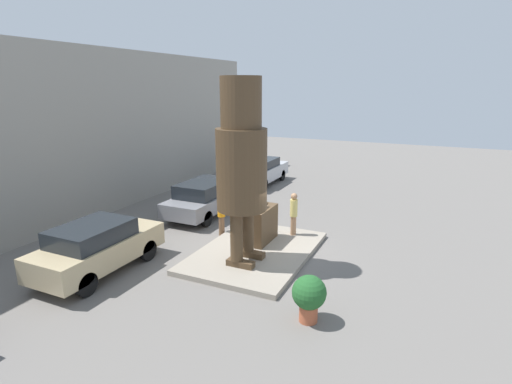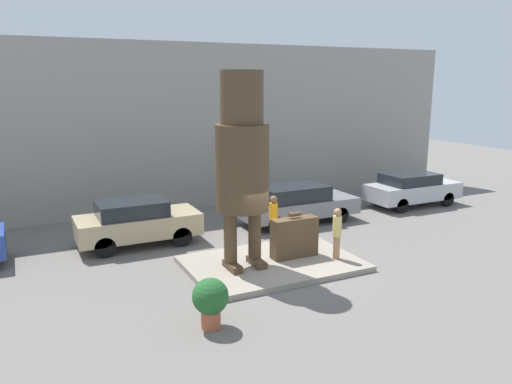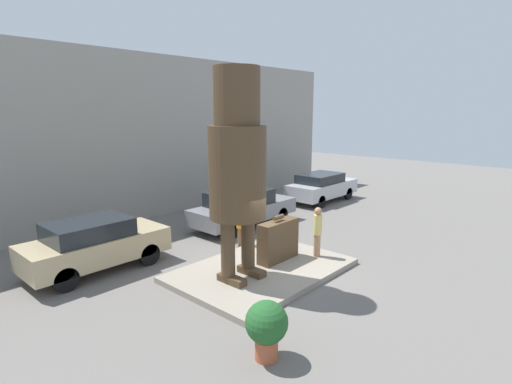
{
  "view_description": "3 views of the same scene",
  "coord_description": "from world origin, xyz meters",
  "px_view_note": "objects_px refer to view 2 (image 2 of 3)",
  "views": [
    {
      "loc": [
        -11.44,
        -5.28,
        5.57
      ],
      "look_at": [
        0.03,
        0.01,
        2.19
      ],
      "focal_mm": 28.0,
      "sensor_mm": 36.0,
      "label": 1
    },
    {
      "loc": [
        -6.77,
        -12.73,
        5.54
      ],
      "look_at": [
        -0.41,
        0.28,
        2.31
      ],
      "focal_mm": 35.0,
      "sensor_mm": 36.0,
      "label": 2
    },
    {
      "loc": [
        -8.38,
        -7.37,
        4.76
      ],
      "look_at": [
        -0.01,
        0.24,
        2.43
      ],
      "focal_mm": 28.0,
      "sensor_mm": 36.0,
      "label": 3
    }
  ],
  "objects_px": {
    "giant_suitcase": "(294,237)",
    "parked_car_grey": "(297,203)",
    "parked_car_tan": "(137,221)",
    "parked_car_silver": "(412,188)",
    "statue_figure": "(242,155)",
    "worker_hivis": "(274,218)",
    "planter_pot": "(210,299)",
    "tourist": "(337,231)"
  },
  "relations": [
    {
      "from": "giant_suitcase",
      "to": "parked_car_grey",
      "type": "distance_m",
      "value": 4.44
    },
    {
      "from": "statue_figure",
      "to": "parked_car_silver",
      "type": "bearing_deg",
      "value": 21.11
    },
    {
      "from": "parked_car_silver",
      "to": "planter_pot",
      "type": "distance_m",
      "value": 14.07
    },
    {
      "from": "tourist",
      "to": "parked_car_silver",
      "type": "xyz_separation_m",
      "value": [
        7.35,
        4.63,
        -0.24
      ]
    },
    {
      "from": "statue_figure",
      "to": "parked_car_grey",
      "type": "xyz_separation_m",
      "value": [
        4.09,
        3.8,
        -2.67
      ]
    },
    {
      "from": "tourist",
      "to": "parked_car_grey",
      "type": "distance_m",
      "value": 4.66
    },
    {
      "from": "giant_suitcase",
      "to": "statue_figure",
      "type": "bearing_deg",
      "value": -179.23
    },
    {
      "from": "parked_car_tan",
      "to": "parked_car_grey",
      "type": "height_order",
      "value": "parked_car_tan"
    },
    {
      "from": "parked_car_silver",
      "to": "parked_car_grey",
      "type": "bearing_deg",
      "value": -178.71
    },
    {
      "from": "giant_suitcase",
      "to": "parked_car_silver",
      "type": "relative_size",
      "value": 0.34
    },
    {
      "from": "worker_hivis",
      "to": "parked_car_tan",
      "type": "bearing_deg",
      "value": 156.23
    },
    {
      "from": "giant_suitcase",
      "to": "planter_pot",
      "type": "bearing_deg",
      "value": -143.46
    },
    {
      "from": "planter_pot",
      "to": "worker_hivis",
      "type": "distance_m",
      "value": 6.32
    },
    {
      "from": "giant_suitcase",
      "to": "parked_car_silver",
      "type": "bearing_deg",
      "value": 24.9
    },
    {
      "from": "statue_figure",
      "to": "worker_hivis",
      "type": "xyz_separation_m",
      "value": [
        2.04,
        1.91,
        -2.55
      ]
    },
    {
      "from": "tourist",
      "to": "parked_car_tan",
      "type": "distance_m",
      "value": 6.81
    },
    {
      "from": "parked_car_silver",
      "to": "worker_hivis",
      "type": "xyz_separation_m",
      "value": [
        -8.17,
        -2.03,
        0.13
      ]
    },
    {
      "from": "parked_car_tan",
      "to": "worker_hivis",
      "type": "xyz_separation_m",
      "value": [
        4.29,
        -1.89,
        0.09
      ]
    },
    {
      "from": "parked_car_tan",
      "to": "tourist",
      "type": "bearing_deg",
      "value": -41.31
    },
    {
      "from": "statue_figure",
      "to": "tourist",
      "type": "bearing_deg",
      "value": -13.54
    },
    {
      "from": "giant_suitcase",
      "to": "parked_car_grey",
      "type": "relative_size",
      "value": 0.31
    },
    {
      "from": "worker_hivis",
      "to": "giant_suitcase",
      "type": "bearing_deg",
      "value": -98.19
    },
    {
      "from": "planter_pot",
      "to": "statue_figure",
      "type": "bearing_deg",
      "value": 53.51
    },
    {
      "from": "parked_car_tan",
      "to": "planter_pot",
      "type": "height_order",
      "value": "parked_car_tan"
    },
    {
      "from": "giant_suitcase",
      "to": "planter_pot",
      "type": "height_order",
      "value": "giant_suitcase"
    },
    {
      "from": "statue_figure",
      "to": "worker_hivis",
      "type": "distance_m",
      "value": 3.79
    },
    {
      "from": "tourist",
      "to": "parked_car_silver",
      "type": "height_order",
      "value": "tourist"
    },
    {
      "from": "parked_car_grey",
      "to": "parked_car_silver",
      "type": "bearing_deg",
      "value": 1.29
    },
    {
      "from": "tourist",
      "to": "worker_hivis",
      "type": "relative_size",
      "value": 0.94
    },
    {
      "from": "planter_pot",
      "to": "parked_car_tan",
      "type": "bearing_deg",
      "value": 91.21
    },
    {
      "from": "statue_figure",
      "to": "tourist",
      "type": "relative_size",
      "value": 3.53
    },
    {
      "from": "parked_car_grey",
      "to": "worker_hivis",
      "type": "bearing_deg",
      "value": -137.27
    },
    {
      "from": "giant_suitcase",
      "to": "tourist",
      "type": "height_order",
      "value": "tourist"
    },
    {
      "from": "planter_pot",
      "to": "parked_car_silver",
      "type": "bearing_deg",
      "value": 28.87
    },
    {
      "from": "parked_car_tan",
      "to": "worker_hivis",
      "type": "height_order",
      "value": "worker_hivis"
    },
    {
      "from": "giant_suitcase",
      "to": "parked_car_tan",
      "type": "relative_size",
      "value": 0.36
    },
    {
      "from": "statue_figure",
      "to": "planter_pot",
      "type": "height_order",
      "value": "statue_figure"
    },
    {
      "from": "tourist",
      "to": "planter_pot",
      "type": "bearing_deg",
      "value": -156.49
    },
    {
      "from": "tourist",
      "to": "parked_car_grey",
      "type": "xyz_separation_m",
      "value": [
        1.23,
        4.49,
        -0.24
      ]
    },
    {
      "from": "parked_car_tan",
      "to": "planter_pot",
      "type": "distance_m",
      "value": 6.66
    },
    {
      "from": "parked_car_tan",
      "to": "parked_car_grey",
      "type": "xyz_separation_m",
      "value": [
        6.34,
        0.0,
        -0.04
      ]
    },
    {
      "from": "parked_car_silver",
      "to": "worker_hivis",
      "type": "distance_m",
      "value": 8.42
    }
  ]
}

